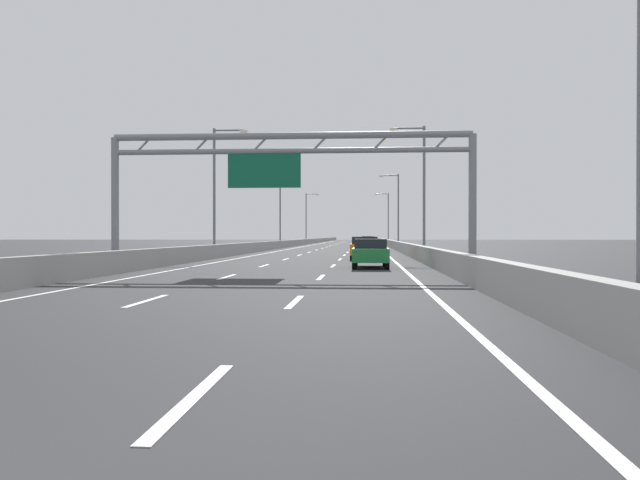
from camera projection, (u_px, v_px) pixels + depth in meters
name	position (u px, v px, depth m)	size (l,w,h in m)	color
ground_plane	(344.00, 245.00, 102.69)	(260.00, 260.00, 0.00)	#2D2D30
lane_dash_left_1	(147.00, 301.00, 15.54)	(0.16, 3.00, 0.01)	white
lane_dash_left_2	(227.00, 277.00, 24.51)	(0.16, 3.00, 0.01)	white
lane_dash_left_3	(264.00, 266.00, 33.49)	(0.16, 3.00, 0.01)	white
lane_dash_left_4	(286.00, 259.00, 42.47)	(0.16, 3.00, 0.01)	white
lane_dash_left_5	(300.00, 255.00, 51.44)	(0.16, 3.00, 0.01)	white
lane_dash_left_6	(309.00, 252.00, 60.42)	(0.16, 3.00, 0.01)	white
lane_dash_left_7	(317.00, 250.00, 69.40)	(0.16, 3.00, 0.01)	white
lane_dash_left_8	(322.00, 248.00, 78.38)	(0.16, 3.00, 0.01)	white
lane_dash_left_9	(327.00, 247.00, 87.35)	(0.16, 3.00, 0.01)	white
lane_dash_left_10	(330.00, 246.00, 96.33)	(0.16, 3.00, 0.01)	white
lane_dash_left_11	(333.00, 245.00, 105.31)	(0.16, 3.00, 0.01)	white
lane_dash_left_12	(336.00, 244.00, 114.28)	(0.16, 3.00, 0.01)	white
lane_dash_left_13	(338.00, 244.00, 123.26)	(0.16, 3.00, 0.01)	white
lane_dash_left_14	(340.00, 243.00, 132.24)	(0.16, 3.00, 0.01)	white
lane_dash_left_15	(342.00, 243.00, 141.22)	(0.16, 3.00, 0.01)	white
lane_dash_left_16	(343.00, 242.00, 150.19)	(0.16, 3.00, 0.01)	white
lane_dash_left_17	(344.00, 242.00, 159.17)	(0.16, 3.00, 0.01)	white
lane_dash_right_0	(194.00, 397.00, 6.30)	(0.16, 3.00, 0.01)	white
lane_dash_right_1	(295.00, 302.00, 15.28)	(0.16, 3.00, 0.01)	white
lane_dash_right_2	(321.00, 277.00, 24.26)	(0.16, 3.00, 0.01)	white
lane_dash_right_3	(333.00, 266.00, 33.23)	(0.16, 3.00, 0.01)	white
lane_dash_right_4	(340.00, 259.00, 42.21)	(0.16, 3.00, 0.01)	white
lane_dash_right_5	(344.00, 255.00, 51.19)	(0.16, 3.00, 0.01)	white
lane_dash_right_6	(348.00, 252.00, 60.17)	(0.16, 3.00, 0.01)	white
lane_dash_right_7	(350.00, 250.00, 69.14)	(0.16, 3.00, 0.01)	white
lane_dash_right_8	(352.00, 248.00, 78.12)	(0.16, 3.00, 0.01)	white
lane_dash_right_9	(353.00, 247.00, 87.10)	(0.16, 3.00, 0.01)	white
lane_dash_right_10	(354.00, 246.00, 96.07)	(0.16, 3.00, 0.01)	white
lane_dash_right_11	(355.00, 245.00, 105.05)	(0.16, 3.00, 0.01)	white
lane_dash_right_12	(356.00, 244.00, 114.03)	(0.16, 3.00, 0.01)	white
lane_dash_right_13	(357.00, 244.00, 123.01)	(0.16, 3.00, 0.01)	white
lane_dash_right_14	(357.00, 243.00, 131.98)	(0.16, 3.00, 0.01)	white
lane_dash_right_15	(358.00, 243.00, 140.96)	(0.16, 3.00, 0.01)	white
lane_dash_right_16	(358.00, 242.00, 149.94)	(0.16, 3.00, 0.01)	white
lane_dash_right_17	(359.00, 242.00, 158.91)	(0.16, 3.00, 0.01)	white
edge_line_left	(304.00, 247.00, 91.09)	(0.16, 176.00, 0.01)	white
edge_line_right	(378.00, 247.00, 90.34)	(0.16, 176.00, 0.01)	white
barrier_left	(307.00, 242.00, 113.15)	(0.45, 220.00, 0.95)	#9E9E99
barrier_right	(385.00, 242.00, 112.17)	(0.45, 220.00, 0.95)	#9E9E99
sign_gantry	(287.00, 165.00, 29.73)	(17.01, 0.36, 6.36)	gray
streetlamp_left_mid	(217.00, 184.00, 47.49)	(2.58, 0.28, 9.50)	slate
streetlamp_right_mid	(421.00, 183.00, 46.43)	(2.58, 0.28, 9.50)	slate
streetlamp_left_far	(282.00, 206.00, 84.16)	(2.58, 0.28, 9.50)	slate
streetlamp_right_far	(396.00, 206.00, 83.10)	(2.58, 0.28, 9.50)	slate
streetlamp_left_distant	(307.00, 215.00, 120.83)	(2.58, 0.28, 9.50)	slate
streetlamp_right_distant	(387.00, 215.00, 119.78)	(2.58, 0.28, 9.50)	slate
yellow_car	(368.00, 242.00, 82.09)	(1.73, 4.16, 1.47)	yellow
green_car	(370.00, 253.00, 31.63)	(1.74, 4.64, 1.41)	#1E7A38
orange_car	(365.00, 248.00, 42.20)	(1.86, 4.69, 1.50)	orange
white_car	(366.00, 240.00, 127.27)	(1.72, 4.57, 1.44)	silver
red_car	(367.00, 241.00, 98.78)	(1.81, 4.46, 1.47)	red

